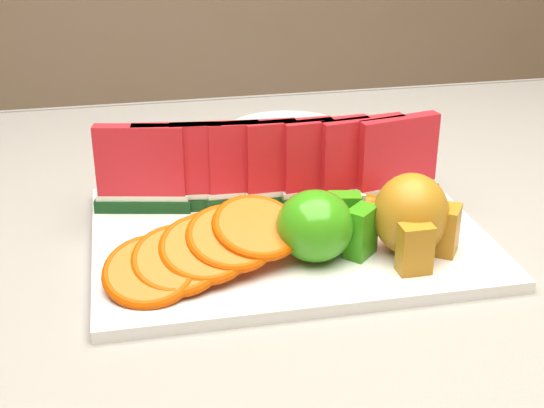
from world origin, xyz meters
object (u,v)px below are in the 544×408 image
at_px(platter, 288,235).
at_px(apple_cluster, 322,226).
at_px(side_plate, 288,133).
at_px(pear_cluster, 413,217).

distance_m(platter, apple_cluster, 0.07).
height_order(apple_cluster, side_plate, apple_cluster).
height_order(platter, side_plate, platter).
bearing_deg(platter, apple_cluster, -72.19).
distance_m(apple_cluster, side_plate, 0.38).
relative_size(platter, side_plate, 1.91).
bearing_deg(side_plate, apple_cluster, -97.92).
distance_m(pear_cluster, side_plate, 0.39).
height_order(apple_cluster, pear_cluster, pear_cluster).
bearing_deg(pear_cluster, platter, 146.27).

